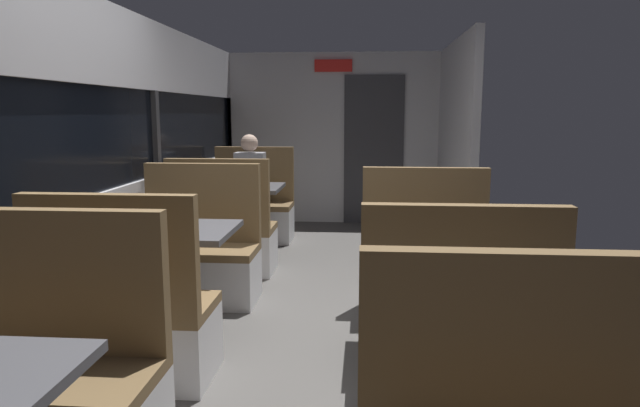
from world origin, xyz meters
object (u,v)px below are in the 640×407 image
bench_far_window_facing_entry (253,213)px  bench_rear_aisle_facing_end (454,350)px  bench_near_window_facing_entry (48,395)px  dining_table_mid_window (167,243)px  bench_mid_window_facing_end (127,325)px  seated_passenger (251,196)px  bench_far_window_facing_end (224,238)px  coffee_cup_secondary (428,235)px  dining_table_far_window (239,195)px  bench_rear_aisle_facing_entry (425,272)px  bench_mid_window_facing_entry (199,260)px  dining_table_rear_aisle (439,255)px

bench_far_window_facing_entry → bench_rear_aisle_facing_end: 4.20m
bench_near_window_facing_entry → dining_table_mid_window: bearing=90.0°
bench_mid_window_facing_end → seated_passenger: bearing=90.0°
bench_mid_window_facing_end → bench_far_window_facing_entry: bearing=90.0°
bench_near_window_facing_entry → bench_far_window_facing_end: bearing=90.0°
bench_near_window_facing_entry → bench_rear_aisle_facing_end: (1.79, 0.60, 0.00)m
bench_mid_window_facing_end → coffee_cup_secondary: bearing=13.5°
bench_far_window_facing_entry → bench_rear_aisle_facing_end: bearing=-64.8°
dining_table_far_window → bench_far_window_facing_end: (0.00, -0.70, -0.31)m
bench_near_window_facing_entry → coffee_cup_secondary: (1.71, 1.21, 0.46)m
bench_far_window_facing_entry → seated_passenger: 0.22m
bench_rear_aisle_facing_entry → bench_far_window_facing_end: bearing=150.8°
dining_table_mid_window → bench_far_window_facing_end: bench_far_window_facing_end is taller
bench_far_window_facing_entry → bench_rear_aisle_facing_entry: size_ratio=1.00×
bench_mid_window_facing_entry → bench_rear_aisle_facing_entry: same height
bench_mid_window_facing_entry → bench_near_window_facing_entry: bearing=-90.0°
dining_table_far_window → bench_far_window_facing_entry: size_ratio=0.82×
bench_far_window_facing_entry → dining_table_rear_aisle: 3.59m
seated_passenger → bench_near_window_facing_entry: bearing=-90.0°
bench_mid_window_facing_entry → dining_table_far_window: 1.53m
bench_mid_window_facing_end → bench_mid_window_facing_entry: bearing=90.0°
bench_far_window_facing_entry → seated_passenger: (0.00, -0.07, 0.21)m
bench_mid_window_facing_end → coffee_cup_secondary: (1.71, 0.41, 0.46)m
bench_mid_window_facing_end → seated_passenger: size_ratio=0.87×
bench_far_window_facing_entry → bench_mid_window_facing_end: bearing=-90.0°
bench_near_window_facing_entry → dining_table_rear_aisle: bearing=36.0°
bench_mid_window_facing_entry → bench_far_window_facing_entry: 2.20m
dining_table_mid_window → bench_mid_window_facing_entry: bearing=90.0°
bench_mid_window_facing_end → bench_rear_aisle_facing_entry: same height
dining_table_mid_window → bench_far_window_facing_entry: (0.00, 2.90, -0.31)m
bench_mid_window_facing_end → bench_rear_aisle_facing_end: size_ratio=1.00×
bench_far_window_facing_entry → dining_table_rear_aisle: bench_far_window_facing_entry is taller
bench_mid_window_facing_entry → bench_rear_aisle_facing_entry: 1.80m
bench_far_window_facing_entry → bench_rear_aisle_facing_entry: 2.99m
bench_rear_aisle_facing_entry → bench_mid_window_facing_entry: bearing=173.6°
bench_mid_window_facing_end → bench_far_window_facing_entry: 3.60m
bench_rear_aisle_facing_entry → coffee_cup_secondary: size_ratio=12.22×
dining_table_rear_aisle → seated_passenger: (-1.79, 3.03, -0.10)m
bench_near_window_facing_entry → dining_table_far_window: bench_near_window_facing_entry is taller
bench_near_window_facing_entry → bench_rear_aisle_facing_entry: 2.68m
bench_mid_window_facing_end → dining_table_rear_aisle: (1.79, 0.50, 0.31)m
bench_near_window_facing_entry → bench_mid_window_facing_entry: bearing=90.0°
bench_far_window_facing_end → bench_far_window_facing_entry: 1.40m
bench_mid_window_facing_entry → dining_table_rear_aisle: (1.79, -0.90, 0.31)m
bench_near_window_facing_entry → dining_table_mid_window: bench_near_window_facing_entry is taller
coffee_cup_secondary → bench_rear_aisle_facing_end: bearing=-82.5°
dining_table_far_window → coffee_cup_secondary: bearing=-55.5°
bench_near_window_facing_entry → coffee_cup_secondary: bench_near_window_facing_entry is taller
dining_table_far_window → bench_rear_aisle_facing_entry: 2.49m
bench_mid_window_facing_end → dining_table_rear_aisle: bench_mid_window_facing_end is taller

